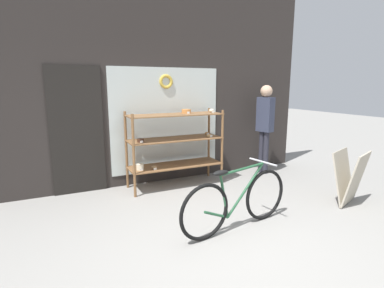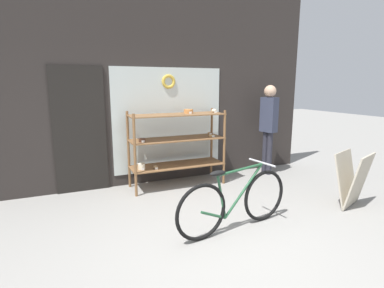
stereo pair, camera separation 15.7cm
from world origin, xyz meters
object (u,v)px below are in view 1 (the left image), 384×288
at_px(sandwich_board, 350,178).
at_px(pedestrian, 265,121).
at_px(bicycle, 237,201).
at_px(display_case, 175,141).

relative_size(sandwich_board, pedestrian, 0.45).
relative_size(bicycle, sandwich_board, 2.08).
relative_size(bicycle, pedestrian, 0.94).
bearing_deg(display_case, pedestrian, -1.17).
bearing_deg(pedestrian, sandwich_board, 169.28).
bearing_deg(bicycle, display_case, 83.34).
distance_m(bicycle, sandwich_board, 2.01).
distance_m(bicycle, pedestrian, 2.72).
bearing_deg(bicycle, sandwich_board, -9.68).
bearing_deg(pedestrian, display_case, 74.15).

